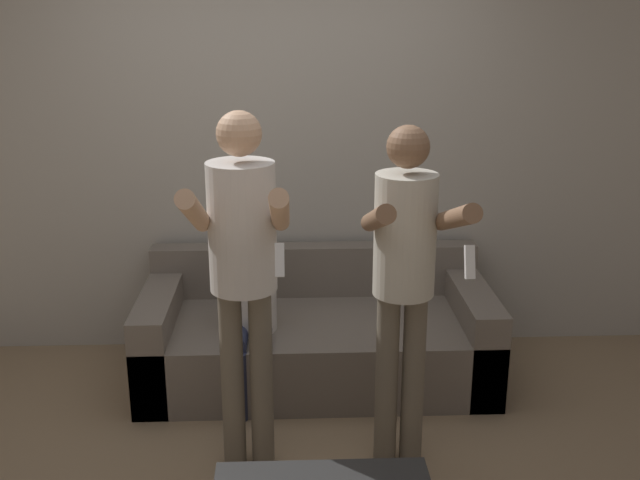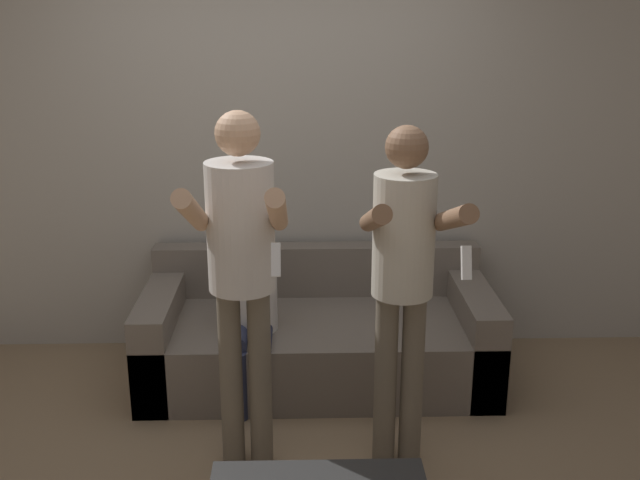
{
  "view_description": "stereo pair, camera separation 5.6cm",
  "coord_description": "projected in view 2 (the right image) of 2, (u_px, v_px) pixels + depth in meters",
  "views": [
    {
      "loc": [
        0.08,
        -3.06,
        2.18
      ],
      "look_at": [
        0.23,
        0.61,
        1.02
      ],
      "focal_mm": 42.0,
      "sensor_mm": 36.0,
      "label": 1
    },
    {
      "loc": [
        0.14,
        -3.06,
        2.18
      ],
      "look_at": [
        0.23,
        0.61,
        1.02
      ],
      "focal_mm": 42.0,
      "sensor_mm": 36.0,
      "label": 2
    }
  ],
  "objects": [
    {
      "name": "person_standing_left",
      "position": [
        241.0,
        256.0,
        3.38
      ],
      "size": [
        0.43,
        0.72,
        1.74
      ],
      "color": "#6B6051",
      "rests_on": "ground_plane"
    },
    {
      "name": "wall_back",
      "position": [
        279.0,
        143.0,
        4.68
      ],
      "size": [
        6.4,
        0.06,
        2.7
      ],
      "color": "#B7B2A8",
      "rests_on": "ground_plane"
    },
    {
      "name": "couch",
      "position": [
        318.0,
        337.0,
        4.53
      ],
      "size": [
        2.06,
        0.96,
        0.72
      ],
      "color": "slate",
      "rests_on": "ground_plane"
    },
    {
      "name": "person_standing_right",
      "position": [
        404.0,
        266.0,
        3.41
      ],
      "size": [
        0.41,
        0.73,
        1.68
      ],
      "color": "#6B6051",
      "rests_on": "ground_plane"
    },
    {
      "name": "person_seated",
      "position": [
        251.0,
        299.0,
        4.19
      ],
      "size": [
        0.29,
        0.52,
        1.12
      ],
      "color": "#282D47",
      "rests_on": "ground_plane"
    }
  ]
}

